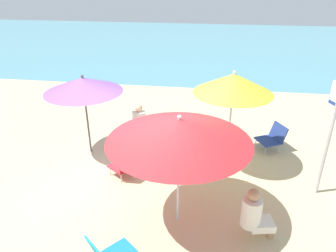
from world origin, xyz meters
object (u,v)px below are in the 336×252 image
(umbrella_red, at_px, (179,130))
(beach_chair_d, at_px, (273,137))
(umbrella_yellow, at_px, (234,84))
(person_b, at_px, (255,214))
(umbrella_purple, at_px, (83,85))
(beach_chair_c, at_px, (125,165))
(warning_sign, at_px, (332,126))
(beach_chair_a, at_px, (165,160))
(beach_bag, at_px, (139,156))
(person_a, at_px, (137,122))

(umbrella_red, relative_size, beach_chair_d, 3.01)
(umbrella_yellow, xyz_separation_m, person_b, (0.35, -2.06, -1.34))
(umbrella_purple, distance_m, beach_chair_c, 1.90)
(beach_chair_d, relative_size, warning_sign, 0.33)
(beach_chair_d, height_order, person_b, person_b)
(beach_chair_a, distance_m, person_b, 2.26)
(beach_bag, bearing_deg, umbrella_red, -57.40)
(umbrella_yellow, distance_m, beach_chair_c, 2.62)
(umbrella_purple, height_order, warning_sign, warning_sign)
(beach_chair_c, bearing_deg, umbrella_yellow, -124.30)
(beach_chair_a, xyz_separation_m, person_b, (1.60, -1.58, 0.18))
(beach_chair_d, bearing_deg, person_a, -28.32)
(umbrella_red, bearing_deg, beach_bag, 122.60)
(beach_chair_c, distance_m, person_a, 1.65)
(umbrella_red, height_order, beach_bag, umbrella_red)
(umbrella_purple, bearing_deg, beach_chair_d, 10.00)
(umbrella_yellow, bearing_deg, beach_bag, -173.57)
(beach_chair_d, bearing_deg, warning_sign, 83.66)
(umbrella_purple, bearing_deg, person_a, 39.50)
(beach_chair_a, height_order, beach_chair_d, beach_chair_d)
(warning_sign, distance_m, beach_bag, 3.75)
(person_a, bearing_deg, umbrella_red, 135.10)
(beach_bag, bearing_deg, umbrella_purple, 165.51)
(beach_chair_a, bearing_deg, beach_bag, 123.97)
(beach_chair_c, relative_size, beach_chair_d, 0.96)
(person_a, relative_size, person_b, 1.00)
(warning_sign, bearing_deg, umbrella_red, -176.04)
(umbrella_yellow, distance_m, beach_chair_d, 2.00)
(person_a, xyz_separation_m, beach_bag, (0.27, -1.07, -0.30))
(umbrella_red, bearing_deg, warning_sign, 24.11)
(umbrella_yellow, relative_size, umbrella_red, 0.96)
(person_b, bearing_deg, umbrella_red, 156.74)
(umbrella_yellow, relative_size, beach_bag, 6.34)
(umbrella_yellow, xyz_separation_m, person_a, (-2.13, 0.86, -1.34))
(umbrella_red, relative_size, umbrella_purple, 1.19)
(umbrella_red, relative_size, beach_chair_a, 2.73)
(beach_chair_a, bearing_deg, person_b, -76.96)
(beach_chair_d, bearing_deg, umbrella_red, 27.29)
(umbrella_yellow, relative_size, warning_sign, 0.95)
(beach_bag, bearing_deg, beach_chair_c, -103.70)
(umbrella_red, xyz_separation_m, beach_chair_c, (-1.17, 1.06, -1.37))
(umbrella_yellow, bearing_deg, person_b, -80.28)
(umbrella_yellow, bearing_deg, beach_chair_a, -158.89)
(beach_chair_c, xyz_separation_m, person_b, (2.35, -1.30, 0.17))
(umbrella_yellow, height_order, beach_bag, umbrella_yellow)
(beach_chair_a, distance_m, warning_sign, 3.10)
(beach_bag, bearing_deg, person_a, 104.30)
(beach_chair_a, height_order, warning_sign, warning_sign)
(umbrella_red, distance_m, beach_chair_a, 1.97)
(beach_chair_a, bearing_deg, umbrella_purple, 130.02)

